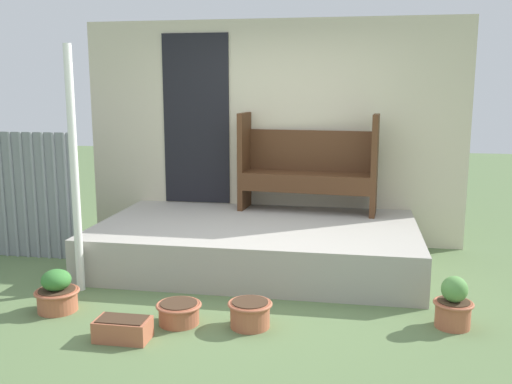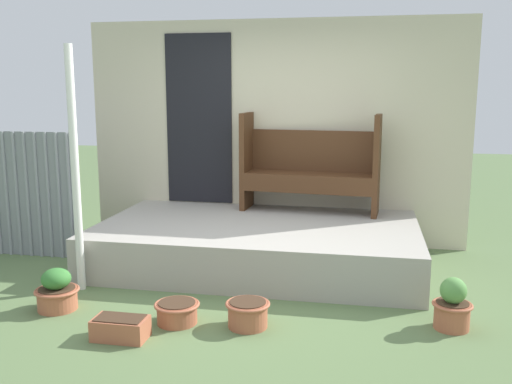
{
  "view_description": "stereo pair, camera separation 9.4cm",
  "coord_description": "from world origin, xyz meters",
  "px_view_note": "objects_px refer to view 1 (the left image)",
  "views": [
    {
      "loc": [
        0.93,
        -4.7,
        1.84
      ],
      "look_at": [
        0.04,
        0.33,
        0.89
      ],
      "focal_mm": 40.0,
      "sensor_mm": 36.0,
      "label": 1
    },
    {
      "loc": [
        1.02,
        -4.68,
        1.84
      ],
      "look_at": [
        0.04,
        0.33,
        0.89
      ],
      "focal_mm": 40.0,
      "sensor_mm": 36.0,
      "label": 2
    }
  ],
  "objects_px": {
    "planter_box_rect": "(123,329)",
    "flower_pot_left": "(57,293)",
    "flower_pot_middle": "(179,312)",
    "support_post": "(74,171)",
    "flower_pot_right": "(250,313)",
    "flower_pot_far_right": "(453,305)",
    "bench": "(308,164)"
  },
  "relations": [
    {
      "from": "planter_box_rect",
      "to": "flower_pot_left",
      "type": "bearing_deg",
      "value": 150.35
    },
    {
      "from": "flower_pot_middle",
      "to": "flower_pot_left",
      "type": "bearing_deg",
      "value": 175.95
    },
    {
      "from": "support_post",
      "to": "flower_pot_right",
      "type": "relative_size",
      "value": 6.31
    },
    {
      "from": "flower_pot_left",
      "to": "flower_pot_far_right",
      "type": "bearing_deg",
      "value": 4.05
    },
    {
      "from": "flower_pot_far_right",
      "to": "flower_pot_right",
      "type": "bearing_deg",
      "value": -170.24
    },
    {
      "from": "flower_pot_left",
      "to": "flower_pot_middle",
      "type": "bearing_deg",
      "value": -4.05
    },
    {
      "from": "bench",
      "to": "flower_pot_middle",
      "type": "relative_size",
      "value": 4.34
    },
    {
      "from": "flower_pot_right",
      "to": "flower_pot_far_right",
      "type": "relative_size",
      "value": 0.85
    },
    {
      "from": "flower_pot_left",
      "to": "flower_pot_right",
      "type": "relative_size",
      "value": 1.05
    },
    {
      "from": "flower_pot_right",
      "to": "planter_box_rect",
      "type": "xyz_separation_m",
      "value": [
        -0.88,
        -0.39,
        -0.03
      ]
    },
    {
      "from": "bench",
      "to": "planter_box_rect",
      "type": "relative_size",
      "value": 3.92
    },
    {
      "from": "bench",
      "to": "flower_pot_left",
      "type": "bearing_deg",
      "value": -125.37
    },
    {
      "from": "flower_pot_left",
      "to": "flower_pot_far_right",
      "type": "height_order",
      "value": "flower_pot_far_right"
    },
    {
      "from": "flower_pot_middle",
      "to": "flower_pot_right",
      "type": "xyz_separation_m",
      "value": [
        0.56,
        0.04,
        0.02
      ]
    },
    {
      "from": "support_post",
      "to": "flower_pot_middle",
      "type": "xyz_separation_m",
      "value": [
        1.12,
        -0.57,
        -1.01
      ]
    },
    {
      "from": "flower_pot_middle",
      "to": "planter_box_rect",
      "type": "relative_size",
      "value": 0.9
    },
    {
      "from": "bench",
      "to": "flower_pot_middle",
      "type": "xyz_separation_m",
      "value": [
        -0.81,
        -2.32,
        -0.89
      ]
    },
    {
      "from": "support_post",
      "to": "flower_pot_right",
      "type": "bearing_deg",
      "value": -17.67
    },
    {
      "from": "flower_pot_left",
      "to": "flower_pot_right",
      "type": "height_order",
      "value": "flower_pot_left"
    },
    {
      "from": "flower_pot_right",
      "to": "flower_pot_far_right",
      "type": "bearing_deg",
      "value": 9.76
    },
    {
      "from": "bench",
      "to": "flower_pot_right",
      "type": "relative_size",
      "value": 4.48
    },
    {
      "from": "flower_pot_left",
      "to": "flower_pot_far_right",
      "type": "distance_m",
      "value": 3.19
    },
    {
      "from": "flower_pot_far_right",
      "to": "planter_box_rect",
      "type": "xyz_separation_m",
      "value": [
        -2.43,
        -0.66,
        -0.1
      ]
    },
    {
      "from": "bench",
      "to": "flower_pot_middle",
      "type": "height_order",
      "value": "bench"
    },
    {
      "from": "flower_pot_left",
      "to": "flower_pot_far_right",
      "type": "relative_size",
      "value": 0.9
    },
    {
      "from": "flower_pot_far_right",
      "to": "planter_box_rect",
      "type": "height_order",
      "value": "flower_pot_far_right"
    },
    {
      "from": "planter_box_rect",
      "to": "flower_pot_right",
      "type": "bearing_deg",
      "value": 23.89
    },
    {
      "from": "flower_pot_left",
      "to": "planter_box_rect",
      "type": "bearing_deg",
      "value": -29.65
    },
    {
      "from": "planter_box_rect",
      "to": "flower_pot_middle",
      "type": "bearing_deg",
      "value": 48.15
    },
    {
      "from": "flower_pot_middle",
      "to": "flower_pot_far_right",
      "type": "relative_size",
      "value": 0.88
    },
    {
      "from": "bench",
      "to": "flower_pot_middle",
      "type": "bearing_deg",
      "value": -104.53
    },
    {
      "from": "bench",
      "to": "flower_pot_far_right",
      "type": "relative_size",
      "value": 3.82
    }
  ]
}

